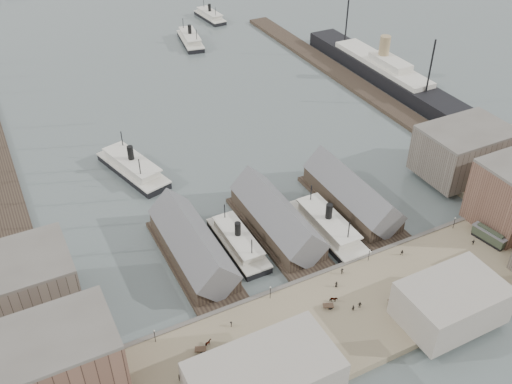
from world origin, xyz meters
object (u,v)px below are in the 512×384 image
ferry_docked_west (238,242)px  horse_cart_left (206,345)px  horse_cart_right (399,298)px  tram (489,236)px  horse_cart_center (332,301)px  ocean_steamer (382,70)px

ferry_docked_west → horse_cart_left: bearing=-127.1°
horse_cart_right → ferry_docked_west: bearing=47.7°
horse_cart_left → horse_cart_right: 48.97m
tram → horse_cart_center: (-51.96, 0.16, -1.03)m
ferry_docked_west → horse_cart_left: size_ratio=5.59×
horse_cart_center → horse_cart_left: bearing=113.3°
ocean_steamer → tram: size_ratio=9.31×
horse_cart_left → horse_cart_center: 32.84m
ferry_docked_west → horse_cart_right: size_ratio=5.51×
horse_cart_center → horse_cart_right: (15.46, -6.50, 0.02)m
ferry_docked_west → horse_cart_center: ferry_docked_west is taller
ocean_steamer → ferry_docked_west: bearing=-145.3°
tram → horse_cart_center: size_ratio=2.14×
ocean_steamer → tram: (-42.47, -104.36, -0.33)m
ocean_steamer → tram: ocean_steamer is taller
horse_cart_left → ferry_docked_west: bearing=-12.7°
ferry_docked_west → ocean_steamer: (105.00, 72.82, 1.95)m
horse_cart_right → ocean_steamer: bearing=-22.3°
ocean_steamer → horse_cart_center: (-94.42, -104.19, -1.36)m
ferry_docked_west → horse_cart_center: size_ratio=5.49×
horse_cart_left → horse_cart_center: horse_cart_center is taller
horse_cart_center → horse_cart_right: size_ratio=1.00×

